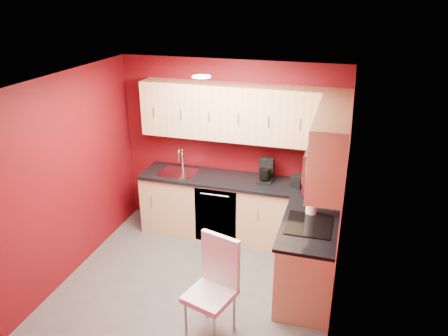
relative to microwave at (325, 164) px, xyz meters
The scene contains 21 objects.
floor 2.18m from the microwave, behind, with size 3.20×3.20×0.00m, color #55524F.
ceiling 1.64m from the microwave, behind, with size 3.20×3.20×0.00m, color white.
wall_back 1.95m from the microwave, 136.99° to the left, with size 3.20×3.20×0.00m, color #60090F.
wall_front 2.24m from the microwave, 129.35° to the right, with size 3.20×3.20×0.00m, color #60090F.
wall_left 3.03m from the microwave, behind, with size 3.00×3.00×0.00m, color #60090F.
wall_right 0.50m from the microwave, 44.09° to the right, with size 3.00×3.00×0.00m, color #60090F.
base_cabinets_back 1.98m from the microwave, 140.04° to the left, with size 2.80×0.60×0.87m, color tan.
base_cabinets_right 1.23m from the microwave, 151.81° to the left, with size 0.60×1.30×0.87m, color tan.
countertop_back 1.73m from the microwave, 140.47° to the left, with size 2.80×0.63×0.04m, color black.
countertop_right 0.78m from the microwave, 162.04° to the left, with size 0.63×1.27×0.04m, color black.
upper_cabinets_back 1.65m from the microwave, 136.69° to the left, with size 2.80×0.35×0.75m, color #DDAD7D.
upper_cabinets_right 0.33m from the microwave, 82.65° to the left, with size 0.35×1.55×0.75m.
microwave is the anchor object (origin of this frame).
cooktop 0.75m from the microwave, behind, with size 0.50×0.55×0.01m, color black.
sink 2.43m from the microwave, 154.40° to the left, with size 0.52×0.42×0.35m.
dishwasher_front 2.02m from the microwave, 153.81° to the left, with size 0.60×0.02×0.82m, color black.
downlight 1.62m from the microwave, behind, with size 0.20×0.20×0.01m, color white.
coffee_maker 1.44m from the microwave, 128.85° to the left, with size 0.19×0.26×0.32m, color black, non-canonical shape.
napkin_holder 1.25m from the microwave, 110.63° to the left, with size 0.15×0.15×0.16m, color black, non-canonical shape.
paper_towel 0.67m from the microwave, 113.71° to the left, with size 0.17×0.17×0.31m, color white, non-canonical shape.
dining_chair 1.77m from the microwave, 135.48° to the right, with size 0.44×0.46×1.09m, color white, non-canonical shape.
Camera 1 is at (1.57, -4.17, 3.38)m, focal length 35.00 mm.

